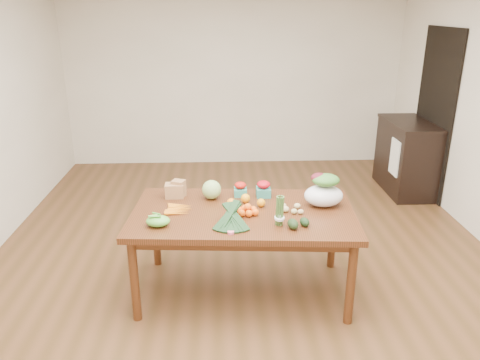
{
  "coord_description": "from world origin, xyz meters",
  "views": [
    {
      "loc": [
        -0.23,
        -4.08,
        2.32
      ],
      "look_at": [
        -0.04,
        0.0,
        0.8
      ],
      "focal_mm": 35.0,
      "sensor_mm": 36.0,
      "label": 1
    }
  ],
  "objects_px": {
    "paper_bag": "(174,189)",
    "kale_bunch": "(231,218)",
    "dining_table": "(243,252)",
    "salad_bag": "(324,192)",
    "cabinet": "(406,157)",
    "cabbage": "(212,190)",
    "asparagus_bundle": "(280,211)",
    "mandarin_cluster": "(248,208)"
  },
  "relations": [
    {
      "from": "paper_bag",
      "to": "kale_bunch",
      "type": "bearing_deg",
      "value": -52.61
    },
    {
      "from": "dining_table",
      "to": "salad_bag",
      "type": "xyz_separation_m",
      "value": [
        0.68,
        0.09,
        0.5
      ]
    },
    {
      "from": "cabinet",
      "to": "cabbage",
      "type": "bearing_deg",
      "value": -141.87
    },
    {
      "from": "cabinet",
      "to": "asparagus_bundle",
      "type": "distance_m",
      "value": 3.26
    },
    {
      "from": "paper_bag",
      "to": "salad_bag",
      "type": "bearing_deg",
      "value": -10.9
    },
    {
      "from": "cabbage",
      "to": "salad_bag",
      "type": "height_order",
      "value": "salad_bag"
    },
    {
      "from": "cabinet",
      "to": "salad_bag",
      "type": "bearing_deg",
      "value": -126.08
    },
    {
      "from": "dining_table",
      "to": "mandarin_cluster",
      "type": "height_order",
      "value": "mandarin_cluster"
    },
    {
      "from": "cabbage",
      "to": "salad_bag",
      "type": "relative_size",
      "value": 0.51
    },
    {
      "from": "salad_bag",
      "to": "asparagus_bundle",
      "type": "bearing_deg",
      "value": -138.52
    },
    {
      "from": "asparagus_bundle",
      "to": "salad_bag",
      "type": "distance_m",
      "value": 0.55
    },
    {
      "from": "kale_bunch",
      "to": "salad_bag",
      "type": "bearing_deg",
      "value": 30.27
    },
    {
      "from": "cabbage",
      "to": "cabinet",
      "type": "bearing_deg",
      "value": 38.13
    },
    {
      "from": "cabbage",
      "to": "asparagus_bundle",
      "type": "height_order",
      "value": "asparagus_bundle"
    },
    {
      "from": "mandarin_cluster",
      "to": "paper_bag",
      "type": "bearing_deg",
      "value": 148.46
    },
    {
      "from": "cabinet",
      "to": "salad_bag",
      "type": "distance_m",
      "value": 2.72
    },
    {
      "from": "salad_bag",
      "to": "dining_table",
      "type": "bearing_deg",
      "value": -172.49
    },
    {
      "from": "paper_bag",
      "to": "mandarin_cluster",
      "type": "height_order",
      "value": "paper_bag"
    },
    {
      "from": "paper_bag",
      "to": "kale_bunch",
      "type": "height_order",
      "value": "kale_bunch"
    },
    {
      "from": "cabbage",
      "to": "mandarin_cluster",
      "type": "bearing_deg",
      "value": -48.61
    },
    {
      "from": "paper_bag",
      "to": "mandarin_cluster",
      "type": "bearing_deg",
      "value": -31.54
    },
    {
      "from": "paper_bag",
      "to": "mandarin_cluster",
      "type": "relative_size",
      "value": 1.18
    },
    {
      "from": "cabinet",
      "to": "paper_bag",
      "type": "height_order",
      "value": "cabinet"
    },
    {
      "from": "paper_bag",
      "to": "asparagus_bundle",
      "type": "relative_size",
      "value": 0.85
    },
    {
      "from": "cabinet",
      "to": "kale_bunch",
      "type": "relative_size",
      "value": 2.55
    },
    {
      "from": "cabbage",
      "to": "asparagus_bundle",
      "type": "bearing_deg",
      "value": -47.27
    },
    {
      "from": "dining_table",
      "to": "kale_bunch",
      "type": "xyz_separation_m",
      "value": [
        -0.11,
        -0.3,
        0.45
      ]
    },
    {
      "from": "kale_bunch",
      "to": "salad_bag",
      "type": "xyz_separation_m",
      "value": [
        0.78,
        0.39,
        0.05
      ]
    },
    {
      "from": "asparagus_bundle",
      "to": "kale_bunch",
      "type": "bearing_deg",
      "value": -173.2
    },
    {
      "from": "dining_table",
      "to": "mandarin_cluster",
      "type": "relative_size",
      "value": 10.07
    },
    {
      "from": "cabinet",
      "to": "cabbage",
      "type": "distance_m",
      "value": 3.23
    },
    {
      "from": "dining_table",
      "to": "mandarin_cluster",
      "type": "xyz_separation_m",
      "value": [
        0.03,
        -0.05,
        0.42
      ]
    },
    {
      "from": "paper_bag",
      "to": "salad_bag",
      "type": "xyz_separation_m",
      "value": [
        1.26,
        -0.24,
        0.05
      ]
    },
    {
      "from": "mandarin_cluster",
      "to": "cabinet",
      "type": "bearing_deg",
      "value": 46.08
    },
    {
      "from": "cabbage",
      "to": "kale_bunch",
      "type": "distance_m",
      "value": 0.6
    },
    {
      "from": "cabinet",
      "to": "paper_bag",
      "type": "relative_size",
      "value": 4.82
    },
    {
      "from": "mandarin_cluster",
      "to": "asparagus_bundle",
      "type": "height_order",
      "value": "asparagus_bundle"
    },
    {
      "from": "cabinet",
      "to": "mandarin_cluster",
      "type": "height_order",
      "value": "cabinet"
    },
    {
      "from": "mandarin_cluster",
      "to": "asparagus_bundle",
      "type": "bearing_deg",
      "value": -45.43
    },
    {
      "from": "dining_table",
      "to": "paper_bag",
      "type": "bearing_deg",
      "value": 154.47
    },
    {
      "from": "dining_table",
      "to": "paper_bag",
      "type": "xyz_separation_m",
      "value": [
        -0.59,
        0.33,
        0.45
      ]
    },
    {
      "from": "kale_bunch",
      "to": "cabbage",
      "type": "bearing_deg",
      "value": 108.94
    }
  ]
}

